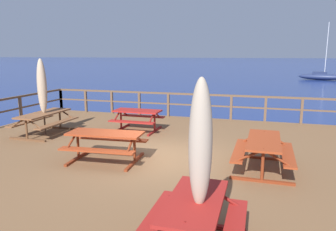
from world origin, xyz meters
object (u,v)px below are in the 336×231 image
sailboat_distant (322,76)px  picnic_table_front_right (195,214)px  picnic_table_back_left (105,140)px  patio_umbrella_tall_mid_right (42,87)px  picnic_table_mid_centre (137,116)px  picnic_table_front_left (264,147)px  picnic_table_mid_right (44,118)px  patio_umbrella_tall_front (200,145)px

sailboat_distant → picnic_table_front_right: bearing=-101.0°
picnic_table_back_left → patio_umbrella_tall_mid_right: (-3.38, 1.95, 1.12)m
patio_umbrella_tall_mid_right → sailboat_distant: bearing=69.0°
sailboat_distant → picnic_table_mid_centre: bearing=-107.8°
picnic_table_front_left → patio_umbrella_tall_mid_right: (-7.37, 1.47, 1.12)m
picnic_table_front_left → patio_umbrella_tall_mid_right: size_ratio=0.77×
picnic_table_mid_right → sailboat_distant: sailboat_distant is taller
picnic_table_back_left → picnic_table_front_left: bearing=6.8°
picnic_table_mid_right → picnic_table_mid_centre: 3.27m
picnic_table_mid_centre → sailboat_distant: (12.12, 37.75, -0.79)m
picnic_table_back_left → patio_umbrella_tall_mid_right: size_ratio=0.78×
picnic_table_mid_right → sailboat_distant: size_ratio=0.28×
picnic_table_back_left → sailboat_distant: size_ratio=0.27×
picnic_table_mid_centre → patio_umbrella_tall_front: (3.58, -6.59, 1.04)m
picnic_table_back_left → picnic_table_front_left: size_ratio=1.01×
picnic_table_mid_centre → picnic_table_front_right: bearing=-61.8°
picnic_table_mid_centre → picnic_table_back_left: bearing=-82.4°
picnic_table_mid_right → picnic_table_back_left: bearing=-29.9°
picnic_table_front_left → patio_umbrella_tall_front: bearing=-103.1°
picnic_table_front_right → sailboat_distant: sailboat_distant is taller
patio_umbrella_tall_mid_right → picnic_table_front_right: bearing=-38.5°
picnic_table_mid_right → picnic_table_front_right: size_ratio=1.31×
patio_umbrella_tall_mid_right → patio_umbrella_tall_front: bearing=-38.5°
picnic_table_front_right → picnic_table_mid_centre: bearing=118.2°
picnic_table_mid_centre → patio_umbrella_tall_front: patio_umbrella_tall_front is taller
sailboat_distant → picnic_table_back_left: bearing=-105.9°
picnic_table_front_left → sailboat_distant: (7.69, 40.63, -0.80)m
picnic_table_mid_centre → patio_umbrella_tall_mid_right: bearing=-154.3°
patio_umbrella_tall_mid_right → picnic_table_back_left: bearing=-30.0°
picnic_table_front_right → picnic_table_mid_centre: same height
patio_umbrella_tall_mid_right → patio_umbrella_tall_front: patio_umbrella_tall_mid_right is taller
picnic_table_front_left → patio_umbrella_tall_mid_right: 7.60m
picnic_table_front_right → picnic_table_front_left: bearing=75.7°
picnic_table_mid_right → picnic_table_mid_centre: same height
picnic_table_mid_centre → patio_umbrella_tall_front: bearing=-61.5°
picnic_table_mid_right → patio_umbrella_tall_front: size_ratio=0.86×
patio_umbrella_tall_front → sailboat_distant: (8.55, 44.34, -1.83)m
picnic_table_mid_right → sailboat_distant: 41.96m
sailboat_distant → patio_umbrella_tall_front: bearing=-100.9°
picnic_table_mid_right → picnic_table_mid_centre: size_ratio=1.27×
picnic_table_front_right → sailboat_distant: size_ratio=0.21×
picnic_table_mid_right → picnic_table_back_left: size_ratio=1.05×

